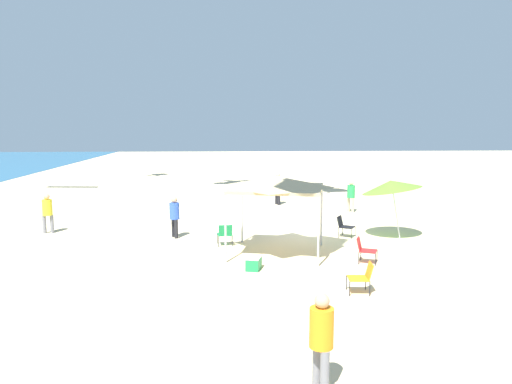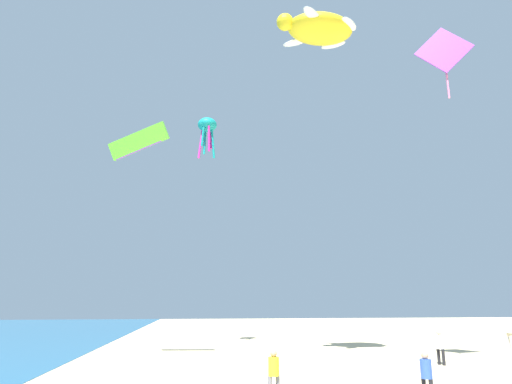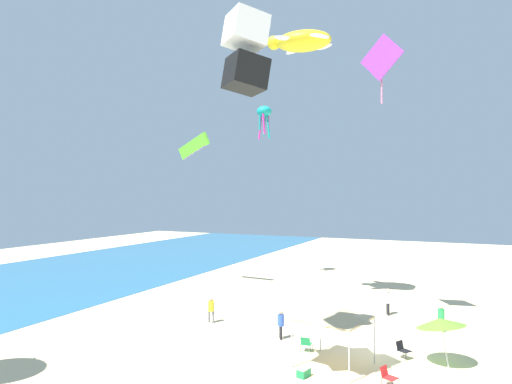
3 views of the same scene
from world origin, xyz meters
name	(u,v)px [view 3 (image 3 of 3)]	position (x,y,z in m)	size (l,w,h in m)	color
ground	(378,353)	(0.00, 0.00, -0.05)	(120.00, 120.00, 0.10)	beige
canopy_tent	(333,315)	(-2.82, 1.65, 2.43)	(3.47, 3.58, 2.68)	#B7B7BC
beach_umbrella	(440,322)	(-0.67, -3.02, 2.07)	(2.35, 2.33, 2.53)	silver
folding_chair_near_cooler	(306,343)	(-1.65, 3.43, 0.47)	(0.68, 0.59, 0.82)	black
folding_chair_left_of_tent	(388,375)	(-4.15, -1.07, 0.47)	(0.72, 0.77, 0.82)	black
folding_chair_right_of_tent	(403,349)	(-0.43, -1.27, 0.47)	(0.76, 0.80, 0.82)	black
cooler_box	(304,372)	(-4.70, 2.53, 0.20)	(0.70, 0.56, 0.40)	#1E8C4C
person_by_tent	(388,299)	(7.58, 0.59, 1.05)	(0.46, 0.43, 1.80)	black
person_far_stroller	(441,316)	(5.01, -2.87, 0.95)	(0.38, 0.38, 1.61)	#C6B28C
person_beachcomber	(211,308)	(0.86, 10.67, 0.96)	(0.39, 0.43, 1.63)	slate
person_near_umbrella	(281,322)	(-0.22, 5.41, 0.95)	(0.40, 0.39, 1.63)	black
kite_turtle_yellow	(302,41)	(7.33, 6.69, 19.68)	(4.45, 5.07, 1.87)	yellow
kite_diamond_purple	(382,60)	(4.34, 0.47, 16.65)	(1.31, 2.87, 4.44)	purple
kite_box_white	(246,52)	(-9.02, 3.32, 13.52)	(2.00, 1.98, 3.00)	white
kite_parafoil_lime	(194,147)	(9.27, 17.44, 12.55)	(1.29, 3.70, 2.26)	#66D82D
kite_octopus_teal	(264,113)	(15.68, 13.45, 16.30)	(1.46, 1.46, 3.24)	teal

